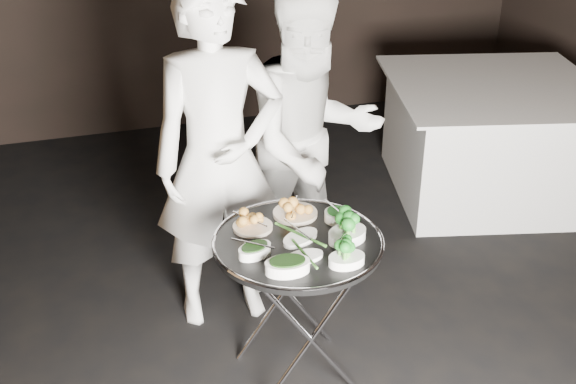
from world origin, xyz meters
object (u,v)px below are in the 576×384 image
object	(u,v)px
tray_stand	(297,304)
serving_tray	(298,242)
waiter_right	(312,142)
dining_table	(489,139)
waiter_left	(219,160)

from	to	relation	value
tray_stand	serving_tray	size ratio (longest dim) A/B	0.99
waiter_right	dining_table	distance (m)	1.78
serving_tray	waiter_left	distance (m)	0.69
waiter_right	waiter_left	bearing A→B (deg)	-171.10
tray_stand	dining_table	distance (m)	2.42
tray_stand	dining_table	size ratio (longest dim) A/B	0.53
serving_tray	dining_table	size ratio (longest dim) A/B	0.54
tray_stand	waiter_right	size ratio (longest dim) A/B	0.43
waiter_left	serving_tray	bearing A→B (deg)	-71.56
waiter_right	dining_table	world-z (taller)	waiter_right
waiter_left	dining_table	world-z (taller)	waiter_left
waiter_left	dining_table	bearing A→B (deg)	21.36
waiter_right	dining_table	size ratio (longest dim) A/B	1.23
waiter_right	serving_tray	bearing A→B (deg)	-120.56
serving_tray	waiter_right	bearing A→B (deg)	67.14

